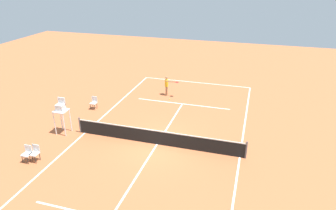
{
  "coord_description": "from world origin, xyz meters",
  "views": [
    {
      "loc": [
        -5.25,
        15.28,
        9.83
      ],
      "look_at": [
        0.53,
        -4.13,
        0.8
      ],
      "focal_mm": 32.77,
      "sensor_mm": 36.0,
      "label": 1
    }
  ],
  "objects_px": {
    "courtside_chair_near": "(27,153)",
    "courtside_chair_far": "(35,152)",
    "player_serving": "(167,84)",
    "tennis_ball": "(170,99)",
    "courtside_chair_mid": "(94,102)",
    "umpire_chair": "(61,110)"
  },
  "relations": [
    {
      "from": "player_serving",
      "to": "courtside_chair_mid",
      "type": "relative_size",
      "value": 1.75
    },
    {
      "from": "umpire_chair",
      "to": "tennis_ball",
      "type": "bearing_deg",
      "value": -125.0
    },
    {
      "from": "courtside_chair_mid",
      "to": "courtside_chair_far",
      "type": "bearing_deg",
      "value": 92.67
    },
    {
      "from": "tennis_ball",
      "to": "courtside_chair_far",
      "type": "distance_m",
      "value": 11.53
    },
    {
      "from": "tennis_ball",
      "to": "courtside_chair_near",
      "type": "height_order",
      "value": "courtside_chair_near"
    },
    {
      "from": "courtside_chair_near",
      "to": "courtside_chair_mid",
      "type": "bearing_deg",
      "value": -90.29
    },
    {
      "from": "player_serving",
      "to": "courtside_chair_far",
      "type": "xyz_separation_m",
      "value": [
        4.23,
        11.37,
        -0.45
      ]
    },
    {
      "from": "umpire_chair",
      "to": "courtside_chair_far",
      "type": "distance_m",
      "value": 3.44
    },
    {
      "from": "tennis_ball",
      "to": "courtside_chair_near",
      "type": "distance_m",
      "value": 11.85
    },
    {
      "from": "courtside_chair_mid",
      "to": "tennis_ball",
      "type": "bearing_deg",
      "value": -146.44
    },
    {
      "from": "tennis_ball",
      "to": "courtside_chair_mid",
      "type": "xyz_separation_m",
      "value": [
        5.05,
        3.35,
        0.5
      ]
    },
    {
      "from": "courtside_chair_near",
      "to": "courtside_chair_far",
      "type": "bearing_deg",
      "value": -155.25
    },
    {
      "from": "umpire_chair",
      "to": "courtside_chair_mid",
      "type": "distance_m",
      "value": 4.06
    },
    {
      "from": "courtside_chair_near",
      "to": "courtside_chair_mid",
      "type": "relative_size",
      "value": 1.0
    },
    {
      "from": "player_serving",
      "to": "tennis_ball",
      "type": "relative_size",
      "value": 24.46
    },
    {
      "from": "umpire_chair",
      "to": "courtside_chair_far",
      "type": "xyz_separation_m",
      "value": [
        -0.37,
        3.24,
        -1.07
      ]
    },
    {
      "from": "tennis_ball",
      "to": "courtside_chair_mid",
      "type": "relative_size",
      "value": 0.07
    },
    {
      "from": "courtside_chair_near",
      "to": "courtside_chair_far",
      "type": "height_order",
      "value": "same"
    },
    {
      "from": "courtside_chair_near",
      "to": "courtside_chair_mid",
      "type": "distance_m",
      "value": 7.33
    },
    {
      "from": "player_serving",
      "to": "courtside_chair_near",
      "type": "height_order",
      "value": "player_serving"
    },
    {
      "from": "courtside_chair_mid",
      "to": "courtside_chair_far",
      "type": "height_order",
      "value": "same"
    },
    {
      "from": "player_serving",
      "to": "umpire_chair",
      "type": "distance_m",
      "value": 9.36
    }
  ]
}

